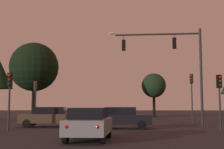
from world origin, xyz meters
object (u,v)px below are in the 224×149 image
at_px(car_crossing_left, 49,117).
at_px(traffic_light_far_side, 36,94).
at_px(traffic_signal_mast_arm, 174,57).
at_px(traffic_light_corner_left, 10,89).
at_px(traffic_light_median, 220,90).
at_px(tree_left_far, 154,86).
at_px(traffic_light_corner_right, 192,88).
at_px(car_nearside_lane, 89,123).
at_px(car_crossing_right, 122,117).
at_px(tree_right_cluster, 34,67).

bearing_deg(car_crossing_left, traffic_light_far_side, 119.46).
relative_size(traffic_signal_mast_arm, traffic_light_corner_left, 2.11).
bearing_deg(car_crossing_left, traffic_light_corner_left, -113.97).
distance_m(traffic_light_median, tree_left_far, 23.19).
relative_size(traffic_light_corner_right, car_crossing_left, 1.06).
bearing_deg(car_nearside_lane, traffic_signal_mast_arm, 60.54).
bearing_deg(tree_left_far, car_crossing_right, -101.98).
distance_m(traffic_light_far_side, car_crossing_left, 4.59).
distance_m(traffic_light_corner_left, traffic_light_corner_right, 16.47).
distance_m(traffic_signal_mast_arm, traffic_light_corner_left, 13.05).
relative_size(traffic_signal_mast_arm, car_crossing_left, 1.82).
relative_size(car_crossing_right, tree_right_cluster, 0.48).
xyz_separation_m(traffic_light_corner_right, car_crossing_left, (-12.08, -5.14, -2.44)).
bearing_deg(car_crossing_left, car_nearside_lane, -66.24).
relative_size(traffic_light_corner_right, car_nearside_lane, 1.11).
bearing_deg(traffic_light_corner_right, car_crossing_left, -156.96).
relative_size(traffic_signal_mast_arm, traffic_light_corner_right, 1.72).
distance_m(traffic_signal_mast_arm, traffic_light_median, 5.37).
distance_m(traffic_light_corner_left, car_nearside_lane, 7.95).
distance_m(car_crossing_left, car_crossing_right, 5.80).
distance_m(car_nearside_lane, tree_left_far, 30.48).
distance_m(traffic_light_corner_left, traffic_light_median, 13.97).
bearing_deg(traffic_light_corner_left, car_crossing_left, 66.03).
xyz_separation_m(car_nearside_lane, tree_right_cluster, (-8.26, 19.91, 5.20)).
bearing_deg(traffic_signal_mast_arm, traffic_light_far_side, 169.35).
xyz_separation_m(traffic_signal_mast_arm, traffic_light_median, (2.30, -3.89, -2.89)).
height_order(traffic_light_corner_left, car_crossing_right, traffic_light_corner_left).
bearing_deg(car_nearside_lane, tree_right_cluster, 112.53).
distance_m(car_crossing_left, tree_left_far, 23.26).
height_order(traffic_light_median, car_crossing_right, traffic_light_median).
height_order(traffic_light_corner_left, car_nearside_lane, traffic_light_corner_left).
bearing_deg(traffic_light_far_side, traffic_light_corner_right, 6.07).
bearing_deg(traffic_signal_mast_arm, traffic_light_corner_left, -155.73).
xyz_separation_m(traffic_signal_mast_arm, traffic_light_far_side, (-11.95, 2.25, -2.84)).
relative_size(traffic_light_far_side, tree_left_far, 0.61).
distance_m(traffic_light_corner_left, tree_left_far, 27.22).
relative_size(traffic_light_corner_right, traffic_light_median, 1.23).
bearing_deg(car_crossing_left, tree_right_cluster, 111.48).
bearing_deg(traffic_light_far_side, car_crossing_left, -60.54).
relative_size(car_nearside_lane, car_crossing_right, 0.99).
distance_m(car_crossing_left, tree_right_cluster, 12.76).
bearing_deg(tree_right_cluster, car_crossing_left, -68.52).
relative_size(car_nearside_lane, car_crossing_left, 0.95).
height_order(traffic_signal_mast_arm, tree_right_cluster, tree_right_cluster).
bearing_deg(traffic_light_corner_right, traffic_signal_mast_arm, -120.28).
height_order(traffic_light_corner_right, traffic_light_median, traffic_light_corner_right).
bearing_deg(tree_right_cluster, traffic_signal_mast_arm, -33.74).
xyz_separation_m(traffic_light_corner_right, car_nearside_lane, (-8.09, -14.20, -2.44)).
distance_m(traffic_light_far_side, car_crossing_right, 9.44).
height_order(traffic_signal_mast_arm, traffic_light_median, traffic_signal_mast_arm).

